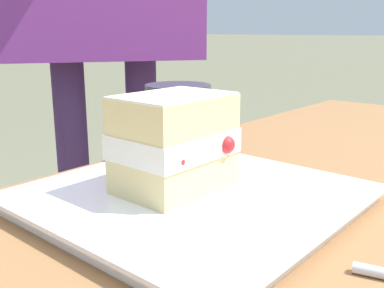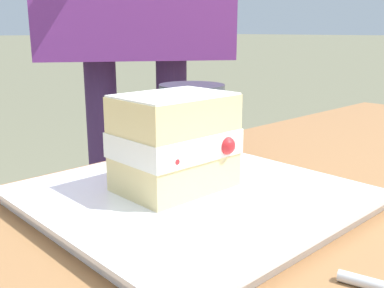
{
  "view_description": "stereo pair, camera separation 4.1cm",
  "coord_description": "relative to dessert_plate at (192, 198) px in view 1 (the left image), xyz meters",
  "views": [
    {
      "loc": [
        -0.45,
        0.03,
        0.92
      ],
      "look_at": [
        -0.15,
        0.29,
        0.82
      ],
      "focal_mm": 42.12,
      "sensor_mm": 36.0,
      "label": 1
    },
    {
      "loc": [
        -0.42,
        0.0,
        0.92
      ],
      "look_at": [
        -0.15,
        0.29,
        0.82
      ],
      "focal_mm": 42.12,
      "sensor_mm": 36.0,
      "label": 2
    }
  ],
  "objects": [
    {
      "name": "cake_slice",
      "position": [
        -0.01,
        0.02,
        0.05
      ],
      "size": [
        0.1,
        0.08,
        0.09
      ],
      "color": "#EAD18C",
      "rests_on": "dessert_plate"
    },
    {
      "name": "coffee_cup",
      "position": [
        0.12,
        0.13,
        0.04
      ],
      "size": [
        0.08,
        0.08,
        0.09
      ],
      "color": "#333842",
      "rests_on": "patio_table"
    },
    {
      "name": "dessert_plate",
      "position": [
        0.0,
        0.0,
        0.0
      ],
      "size": [
        0.27,
        0.27,
        0.02
      ],
      "color": "white",
      "rests_on": "patio_table"
    }
  ]
}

